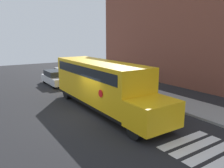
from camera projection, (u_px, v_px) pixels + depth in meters
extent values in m
plane|color=black|center=(92.00, 115.00, 13.94)|extent=(60.00, 60.00, 0.00)
cube|color=gray|center=(164.00, 98.00, 17.42)|extent=(44.00, 3.00, 0.15)
cube|color=brown|center=(219.00, 16.00, 19.52)|extent=(32.00, 4.00, 13.44)
cube|color=white|center=(184.00, 140.00, 10.48)|extent=(0.50, 3.20, 0.01)
cube|color=white|center=(196.00, 146.00, 9.91)|extent=(0.50, 3.20, 0.01)
cube|color=white|center=(210.00, 153.00, 9.34)|extent=(0.50, 3.20, 0.01)
cube|color=yellow|center=(99.00, 82.00, 15.10)|extent=(8.92, 2.50, 2.78)
cube|color=yellow|center=(153.00, 114.00, 10.84)|extent=(1.86, 2.50, 1.35)
cube|color=black|center=(99.00, 100.00, 15.37)|extent=(8.92, 2.54, 0.16)
cube|color=black|center=(98.00, 70.00, 14.92)|extent=(8.21, 2.53, 0.64)
cylinder|color=red|center=(100.00, 94.00, 12.43)|extent=(0.44, 0.02, 0.44)
cylinder|color=black|center=(166.00, 120.00, 11.63)|extent=(1.00, 0.30, 1.00)
cylinder|color=black|center=(135.00, 130.00, 10.47)|extent=(1.00, 0.30, 1.00)
cylinder|color=black|center=(91.00, 89.00, 18.62)|extent=(1.00, 0.30, 1.00)
cylinder|color=black|center=(67.00, 93.00, 17.46)|extent=(1.00, 0.30, 1.00)
cube|color=silver|center=(56.00, 79.00, 22.64)|extent=(4.38, 1.80, 0.68)
cube|color=#1E2328|center=(55.00, 73.00, 22.72)|extent=(2.45, 1.65, 0.55)
cylinder|color=black|center=(68.00, 83.00, 21.93)|extent=(0.64, 0.22, 0.64)
cylinder|color=black|center=(53.00, 85.00, 21.09)|extent=(0.64, 0.22, 0.64)
cylinder|color=black|center=(58.00, 79.00, 24.29)|extent=(0.64, 0.22, 0.64)
cylinder|color=black|center=(44.00, 80.00, 23.45)|extent=(0.64, 0.22, 0.64)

